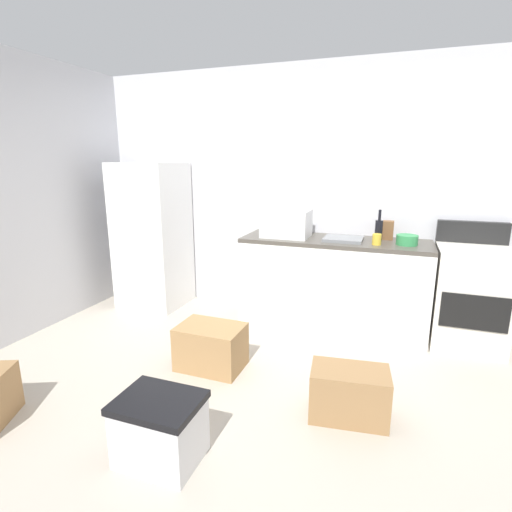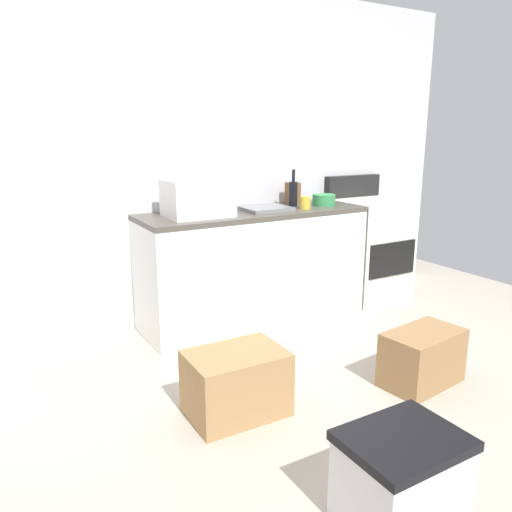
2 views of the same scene
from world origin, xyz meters
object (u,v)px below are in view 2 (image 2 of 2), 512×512
object	(u,v)px
microwave	(198,198)
knife_block	(293,193)
cardboard_box_small	(422,358)
mixing_bowl	(324,200)
coffee_mug	(305,203)
storage_bin	(401,479)
wine_bottle	(293,193)
cardboard_box_large	(236,383)
stove_oven	(368,247)

from	to	relation	value
microwave	knife_block	world-z (taller)	microwave
cardboard_box_small	mixing_bowl	bearing A→B (deg)	77.71
knife_block	mixing_bowl	bearing A→B (deg)	-50.26
coffee_mug	storage_bin	size ratio (longest dim) A/B	0.22
coffee_mug	cardboard_box_small	distance (m)	1.53
coffee_mug	knife_block	size ratio (longest dim) A/B	0.56
cardboard_box_small	storage_bin	bearing A→B (deg)	-141.95
knife_block	coffee_mug	bearing A→B (deg)	-105.84
knife_block	storage_bin	xyz separation A→B (m)	(-1.08, -2.35, -0.80)
wine_bottle	cardboard_box_small	distance (m)	1.71
knife_block	cardboard_box_small	distance (m)	1.81
microwave	coffee_mug	world-z (taller)	microwave
cardboard_box_small	storage_bin	xyz separation A→B (m)	(-0.95, -0.74, 0.02)
microwave	cardboard_box_small	bearing A→B (deg)	-59.52
knife_block	cardboard_box_large	bearing A→B (deg)	-133.38
microwave	cardboard_box_large	distance (m)	1.46
coffee_mug	cardboard_box_small	world-z (taller)	coffee_mug
wine_bottle	cardboard_box_large	bearing A→B (deg)	-134.30
stove_oven	knife_block	size ratio (longest dim) A/B	6.11
wine_bottle	coffee_mug	bearing A→B (deg)	-91.18
knife_block	mixing_bowl	xyz separation A→B (m)	(0.17, -0.21, -0.04)
wine_bottle	coffee_mug	distance (m)	0.19
wine_bottle	microwave	bearing A→B (deg)	-175.15
wine_bottle	cardboard_box_small	bearing A→B (deg)	-91.97
stove_oven	wine_bottle	bearing A→B (deg)	177.52
coffee_mug	knife_block	distance (m)	0.32
microwave	cardboard_box_large	world-z (taller)	microwave
wine_bottle	cardboard_box_small	xyz separation A→B (m)	(-0.05, -1.49, -0.84)
stove_oven	wine_bottle	world-z (taller)	wine_bottle
wine_bottle	storage_bin	world-z (taller)	wine_bottle
coffee_mug	cardboard_box_large	distance (m)	1.75
microwave	storage_bin	size ratio (longest dim) A/B	1.00
wine_bottle	knife_block	world-z (taller)	wine_bottle
microwave	stove_oven	bearing A→B (deg)	1.32
cardboard_box_large	stove_oven	bearing A→B (deg)	30.44
microwave	knife_block	bearing A→B (deg)	11.78
microwave	wine_bottle	bearing A→B (deg)	4.85
mixing_bowl	cardboard_box_large	size ratio (longest dim) A/B	0.37
stove_oven	storage_bin	xyz separation A→B (m)	(-1.82, -2.19, -0.27)
knife_block	cardboard_box_small	world-z (taller)	knife_block
microwave	coffee_mug	size ratio (longest dim) A/B	4.60
cardboard_box_small	storage_bin	world-z (taller)	storage_bin
stove_oven	wine_bottle	xyz separation A→B (m)	(-0.82, 0.04, 0.54)
wine_bottle	storage_bin	size ratio (longest dim) A/B	0.65
microwave	cardboard_box_small	world-z (taller)	microwave
cardboard_box_small	knife_block	bearing A→B (deg)	85.28
coffee_mug	cardboard_box_large	world-z (taller)	coffee_mug
microwave	mixing_bowl	bearing A→B (deg)	-0.33
microwave	mixing_bowl	size ratio (longest dim) A/B	2.42
coffee_mug	cardboard_box_large	bearing A→B (deg)	-138.68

